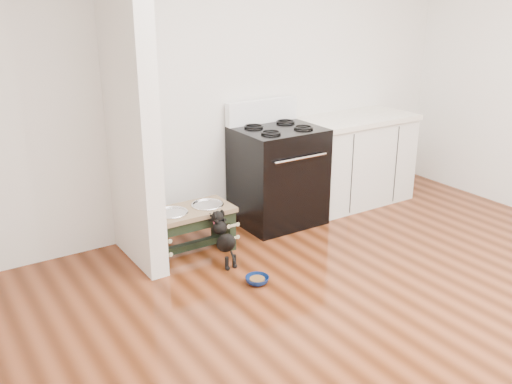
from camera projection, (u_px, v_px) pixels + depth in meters
name	position (u px, v px, depth m)	size (l,w,h in m)	color
ground	(436.00, 336.00, 3.70)	(5.00, 5.00, 0.00)	#421D0B
room_shell	(467.00, 86.00, 3.15)	(5.00, 5.00, 5.00)	silver
partition_wall	(129.00, 98.00, 4.30)	(0.15, 0.80, 2.70)	silver
oven_range	(278.00, 174.00, 5.37)	(0.76, 0.69, 1.14)	black
cabinet_run	(354.00, 160.00, 5.90)	(1.24, 0.64, 0.91)	silver
dog_feeder	(191.00, 222.00, 4.78)	(0.72, 0.38, 0.41)	black
puppy	(224.00, 237.00, 4.60)	(0.13, 0.37, 0.44)	black
floor_bowl	(257.00, 280.00, 4.35)	(0.22, 0.22, 0.06)	#0B1F53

